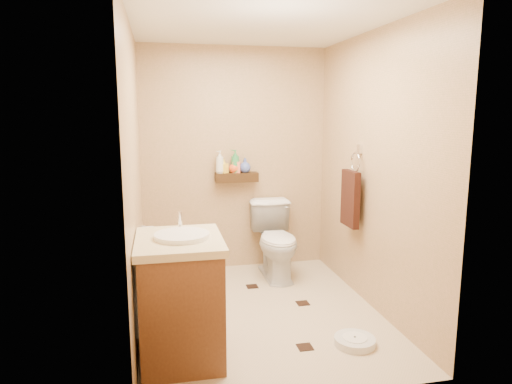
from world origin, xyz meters
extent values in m
plane|color=#CDB296|center=(0.00, 0.00, 0.00)|extent=(2.50, 2.50, 0.00)
cube|color=tan|center=(0.00, 1.25, 1.20)|extent=(2.00, 0.04, 2.40)
cube|color=tan|center=(0.00, -1.25, 1.20)|extent=(2.00, 0.04, 2.40)
cube|color=tan|center=(-1.00, 0.00, 1.20)|extent=(0.04, 2.50, 2.40)
cube|color=tan|center=(1.00, 0.00, 1.20)|extent=(0.04, 2.50, 2.40)
cube|color=silver|center=(0.00, 0.00, 2.40)|extent=(2.00, 2.50, 0.02)
cube|color=#35200E|center=(0.00, 1.17, 1.02)|extent=(0.46, 0.14, 0.10)
cube|color=black|center=(-0.42, -0.16, 0.00)|extent=(0.11, 0.11, 0.01)
cube|color=black|center=(0.42, 0.10, 0.00)|extent=(0.11, 0.11, 0.01)
cube|color=black|center=(0.19, -0.66, 0.00)|extent=(0.11, 0.11, 0.01)
cube|color=black|center=(-0.61, 0.50, 0.00)|extent=(0.11, 0.11, 0.01)
cube|color=black|center=(0.56, -0.60, 0.00)|extent=(0.11, 0.11, 0.01)
cube|color=black|center=(0.05, 0.59, 0.00)|extent=(0.11, 0.11, 0.01)
imported|color=white|center=(0.36, 0.83, 0.39)|extent=(0.44, 0.77, 0.78)
cube|color=brown|center=(-0.70, -0.58, 0.41)|extent=(0.55, 0.67, 0.81)
cube|color=beige|center=(-0.70, -0.58, 0.84)|extent=(0.59, 0.71, 0.05)
cylinder|color=white|center=(-0.68, -0.58, 0.87)|extent=(0.38, 0.38, 0.05)
cylinder|color=silver|center=(-0.68, -0.35, 0.94)|extent=(0.03, 0.03, 0.13)
cylinder|color=silver|center=(0.56, -0.70, 0.03)|extent=(0.34, 0.34, 0.06)
cylinder|color=white|center=(0.56, -0.70, 0.06)|extent=(0.18, 0.18, 0.01)
cylinder|color=#186259|center=(-0.82, 0.83, 0.07)|extent=(0.12, 0.12, 0.13)
cylinder|color=silver|center=(-0.82, 0.83, 0.31)|extent=(0.02, 0.02, 0.37)
sphere|color=silver|center=(-0.82, 0.83, 0.48)|extent=(0.09, 0.09, 0.09)
cube|color=silver|center=(0.98, 0.25, 1.38)|extent=(0.03, 0.06, 0.08)
torus|color=silver|center=(0.95, 0.25, 1.26)|extent=(0.02, 0.19, 0.19)
cube|color=#351610|center=(0.91, 0.25, 0.92)|extent=(0.06, 0.30, 0.52)
cylinder|color=silver|center=(-0.94, 0.65, 0.60)|extent=(0.11, 0.11, 0.11)
cylinder|color=silver|center=(-0.98, 0.65, 0.66)|extent=(0.04, 0.02, 0.02)
imported|color=silver|center=(-0.18, 1.17, 1.19)|extent=(0.13, 0.13, 0.24)
imported|color=yellow|center=(-0.13, 1.17, 1.15)|extent=(0.10, 0.10, 0.15)
imported|color=#EF521C|center=(-0.03, 1.17, 1.14)|extent=(0.15, 0.15, 0.14)
imported|color=#2E8A45|center=(-0.01, 1.17, 1.19)|extent=(0.13, 0.13, 0.25)
imported|color=#F67752|center=(0.00, 1.17, 1.16)|extent=(0.10, 0.10, 0.18)
imported|color=#455AAE|center=(0.09, 1.17, 1.15)|extent=(0.14, 0.14, 0.16)
camera|label=1|loc=(-0.82, -3.62, 1.71)|focal=32.00mm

